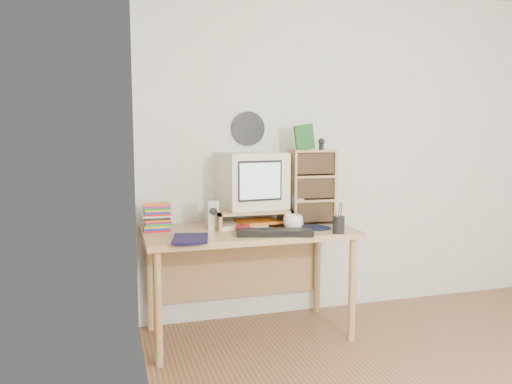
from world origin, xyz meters
TOP-DOWN VIEW (x-y plane):
  - back_wall at (0.00, 1.75)m, footprint 3.50×0.00m
  - left_wall at (-1.75, 0.00)m, footprint 0.00×3.50m
  - curtain at (-1.71, 0.48)m, footprint 0.00×2.20m
  - wall_disc at (-0.93, 1.73)m, footprint 0.25×0.02m
  - desk at (-1.03, 1.44)m, footprint 1.40×0.70m
  - monitor_riser at (-0.98, 1.48)m, footprint 0.52×0.30m
  - crt_monitor at (-0.95, 1.53)m, footprint 0.46×0.46m
  - speaker_left at (-1.27, 1.44)m, footprint 0.08×0.08m
  - speaker_right at (-0.65, 1.45)m, footprint 0.09×0.09m
  - keyboard at (-0.92, 1.14)m, footprint 0.51×0.29m
  - dvd_stack at (-1.62, 1.50)m, footprint 0.17×0.12m
  - cd_rack at (-0.53, 1.47)m, footprint 0.32×0.18m
  - mug at (-0.75, 1.25)m, footprint 0.15×0.15m
  - diary at (-1.57, 1.14)m, footprint 0.29×0.24m
  - mousepad at (-0.58, 1.28)m, footprint 0.28×0.28m
  - pen_cup at (-0.51, 1.07)m, footprint 0.08×0.08m
  - papers at (-1.02, 1.48)m, footprint 0.36×0.28m
  - red_box at (-1.09, 1.30)m, footprint 0.09×0.06m
  - game_box at (-0.59, 1.48)m, footprint 0.14×0.04m
  - webcam at (-0.47, 1.44)m, footprint 0.05×0.05m

SIDE VIEW (x-z plane):
  - desk at x=-1.03m, z-range 0.24..0.99m
  - mousepad at x=-0.58m, z-range 0.75..0.75m
  - keyboard at x=-0.92m, z-range 0.75..0.78m
  - red_box at x=-1.09m, z-range 0.75..0.79m
  - papers at x=-1.02m, z-range 0.75..0.79m
  - diary at x=-1.57m, z-range 0.75..0.80m
  - mug at x=-0.75m, z-range 0.75..0.85m
  - pen_cup at x=-0.51m, z-range 0.75..0.91m
  - monitor_riser at x=-0.98m, z-range 0.78..0.90m
  - speaker_left at x=-1.27m, z-range 0.75..0.95m
  - speaker_right at x=-0.65m, z-range 0.75..0.97m
  - dvd_stack at x=-1.62m, z-range 0.75..0.99m
  - cd_rack at x=-0.53m, z-range 0.75..1.28m
  - crt_monitor at x=-0.95m, z-range 0.87..1.26m
  - curtain at x=-1.71m, z-range 0.05..2.25m
  - back_wall at x=0.00m, z-range -0.50..3.00m
  - left_wall at x=-1.75m, z-range -0.50..3.00m
  - webcam at x=-0.47m, z-range 1.28..1.36m
  - game_box at x=-0.59m, z-range 1.28..1.46m
  - wall_disc at x=-0.93m, z-range 1.30..1.55m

